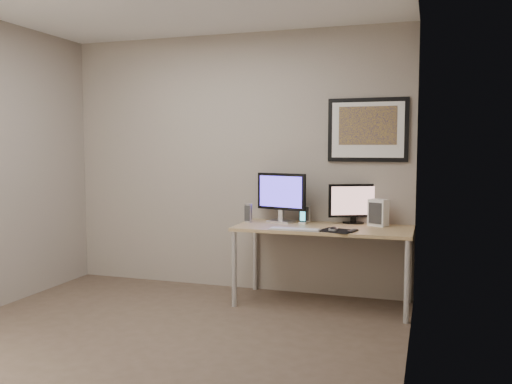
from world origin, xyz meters
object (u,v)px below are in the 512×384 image
Objects in this scene: speaker_right at (307,213)px; keyboard at (295,229)px; framed_art at (368,130)px; monitor_large at (281,195)px; fan_unit at (378,213)px; monitor_tv at (353,202)px; phone_dock at (303,216)px; desk at (323,234)px; speaker_left at (249,213)px.

speaker_right reaches higher than keyboard.
keyboard is at bearing -132.10° from framed_art.
framed_art is 0.99m from speaker_right.
keyboard is (0.24, -0.44, -0.26)m from monitor_large.
framed_art reaches higher than monitor_large.
keyboard is 0.84m from fan_unit.
monitor_tv reaches higher than phone_dock.
fan_unit reaches higher than keyboard.
phone_dock is 0.57× the size of fan_unit.
framed_art is at bearing 157.51° from fan_unit.
speaker_right is (-0.45, 0.01, -0.12)m from monitor_tv.
monitor_large is 2.07× the size of fan_unit.
desk is 0.39m from speaker_right.
framed_art is 1.66× the size of monitor_tv.
framed_art is 0.70m from monitor_tv.
phone_dock is (-0.01, -0.17, -0.01)m from speaker_right.
monitor_large is (-0.45, 0.17, 0.33)m from desk.
speaker_left is 0.73× the size of fan_unit.
speaker_right is (-0.21, 0.29, 0.15)m from desk.
fan_unit is at bearing 35.83° from keyboard.
monitor_large is 1.14× the size of keyboard.
speaker_left is at bearing -167.33° from framed_art.
speaker_left is (-0.31, -0.08, -0.17)m from monitor_large.
framed_art is 1.21m from keyboard.
monitor_large is 0.30m from phone_dock.
fan_unit is at bearing 7.61° from speaker_left.
keyboard is at bearing -121.13° from fan_unit.
speaker_right is at bearing 44.35° from monitor_large.
desk is at bearing -133.41° from fan_unit.
monitor_tv is (0.68, 0.12, -0.06)m from monitor_large.
keyboard is at bearing -80.94° from phone_dock.
framed_art is 4.16× the size of speaker_left.
monitor_tv is at bearing 25.62° from monitor_large.
monitor_large is at bearing 159.70° from desk.
speaker_left reaches higher than speaker_right.
phone_dock is at bearing -150.14° from fan_unit.
desk is at bearing -45.78° from speaker_right.
framed_art reaches higher than desk.
speaker_right is at bearing 23.06° from speaker_left.
speaker_left is at bearing -151.11° from speaker_right.
monitor_large is 0.36m from speaker_left.
speaker_left is 0.40× the size of keyboard.
monitor_tv is at bearing 25.50° from phone_dock.
speaker_left is (-1.10, -0.25, -0.80)m from framed_art.
framed_art reaches higher than keyboard.
keyboard is (-0.20, -0.28, 0.07)m from desk.
speaker_right is at bearing 91.48° from keyboard.
monitor_large is 3.64× the size of phone_dock.
speaker_right is 0.58m from keyboard.
monitor_large reaches higher than desk.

